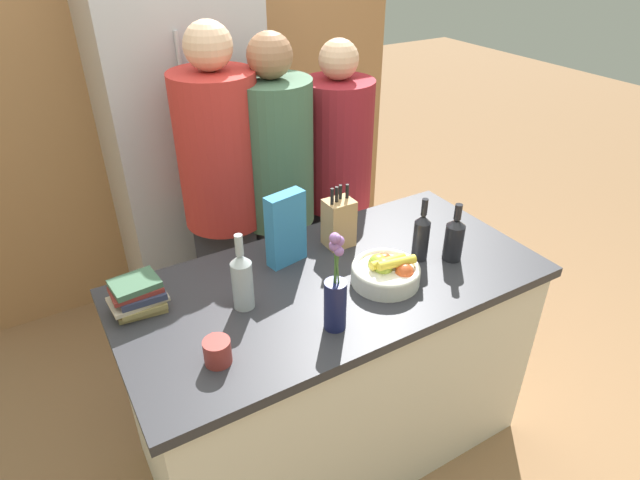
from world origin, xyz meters
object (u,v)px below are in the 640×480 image
flower_vase (335,295)px  person_in_blue (276,194)px  person_in_red_tee (337,181)px  coffee_mug (217,351)px  bottle_vinegar (421,236)px  book_stack (139,296)px  knife_block (339,222)px  fruit_bowl (386,271)px  cereal_box (286,229)px  bottle_wine (454,238)px  person_at_sink (223,194)px  refrigerator (185,148)px  bottle_oil (242,279)px

flower_vase → person_in_blue: (0.25, 0.94, -0.10)m
person_in_blue → person_in_red_tee: 0.38m
flower_vase → coffee_mug: flower_vase is taller
bottle_vinegar → person_in_blue: (-0.26, 0.75, -0.07)m
book_stack → knife_block: bearing=1.0°
fruit_bowl → person_in_red_tee: 0.93m
knife_block → book_stack: 0.83m
knife_block → cereal_box: cereal_box is taller
knife_block → bottle_wine: bearing=-44.4°
bottle_wine → person_at_sink: (-0.62, 0.89, -0.03)m
flower_vase → coffee_mug: bearing=173.3°
refrigerator → book_stack: refrigerator is taller
person_at_sink → person_in_red_tee: bearing=24.7°
refrigerator → person_in_blue: size_ratio=1.19×
person_in_blue → person_in_red_tee: size_ratio=1.05×
flower_vase → knife_block: bearing=56.4°
book_stack → bottle_vinegar: (1.05, -0.24, 0.05)m
flower_vase → bottle_vinegar: (0.52, 0.18, -0.03)m
refrigerator → coffee_mug: size_ratio=16.90×
flower_vase → person_at_sink: (0.01, 1.01, -0.07)m
book_stack → person_in_blue: person_in_blue is taller
bottle_vinegar → person_at_sink: person_at_sink is taller
fruit_bowl → coffee_mug: fruit_bowl is taller
fruit_bowl → bottle_wine: bearing=-1.4°
cereal_box → person_in_red_tee: size_ratio=0.18×
knife_block → person_in_blue: size_ratio=0.16×
bottle_wine → person_in_blue: (-0.38, 0.82, -0.06)m
bottle_vinegar → person_in_blue: size_ratio=0.16×
fruit_bowl → book_stack: 0.89m
coffee_mug → person_in_red_tee: (1.03, 0.94, -0.05)m
fruit_bowl → person_at_sink: 0.93m
bottle_oil → person_in_blue: person_in_blue is taller
bottle_vinegar → person_in_blue: 0.80m
bottle_oil → bottle_vinegar: bottle_oil is taller
book_stack → bottle_oil: (0.32, -0.17, 0.06)m
bottle_oil → person_at_sink: person_at_sink is taller
book_stack → person_in_blue: bearing=33.0°
knife_block → bottle_vinegar: bearing=-49.2°
coffee_mug → person_at_sink: (0.41, 0.96, 0.02)m
refrigerator → bottle_vinegar: bearing=-70.4°
knife_block → bottle_oil: size_ratio=0.93×
person_at_sink → person_in_blue: (0.24, -0.07, -0.03)m
knife_block → flower_vase: (-0.29, -0.44, 0.03)m
person_in_blue → fruit_bowl: bearing=-103.7°
cereal_box → bottle_vinegar: size_ratio=1.12×
bottle_oil → person_in_blue: 0.83m
book_stack → person_in_red_tee: person_in_red_tee is taller
person_in_red_tee → refrigerator: bearing=137.2°
book_stack → fruit_bowl: bearing=-19.9°
coffee_mug → person_in_blue: 1.10m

